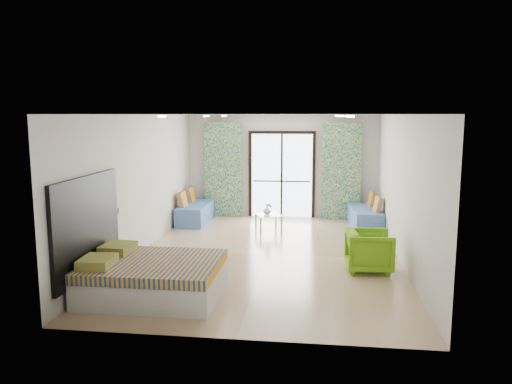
# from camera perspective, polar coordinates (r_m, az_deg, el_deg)

# --- Properties ---
(floor) EXTENTS (5.00, 7.50, 0.01)m
(floor) POSITION_cam_1_polar(r_m,az_deg,el_deg) (9.80, 1.29, -7.15)
(floor) COLOR tan
(floor) RESTS_ON ground
(ceiling) EXTENTS (5.00, 7.50, 0.01)m
(ceiling) POSITION_cam_1_polar(r_m,az_deg,el_deg) (9.42, 1.34, 8.85)
(ceiling) COLOR silver
(ceiling) RESTS_ON ground
(wall_back) EXTENTS (5.00, 0.01, 2.70)m
(wall_back) POSITION_cam_1_polar(r_m,az_deg,el_deg) (13.23, 2.98, 2.96)
(wall_back) COLOR silver
(wall_back) RESTS_ON ground
(wall_front) EXTENTS (5.00, 0.01, 2.70)m
(wall_front) POSITION_cam_1_polar(r_m,az_deg,el_deg) (5.86, -2.44, -4.44)
(wall_front) COLOR silver
(wall_front) RESTS_ON ground
(wall_left) EXTENTS (0.01, 7.50, 2.70)m
(wall_left) POSITION_cam_1_polar(r_m,az_deg,el_deg) (10.08, -12.97, 0.93)
(wall_left) COLOR silver
(wall_left) RESTS_ON ground
(wall_right) EXTENTS (0.01, 7.50, 2.70)m
(wall_right) POSITION_cam_1_polar(r_m,az_deg,el_deg) (9.59, 16.34, 0.40)
(wall_right) COLOR silver
(wall_right) RESTS_ON ground
(balcony_door) EXTENTS (1.76, 0.08, 2.28)m
(balcony_door) POSITION_cam_1_polar(r_m,az_deg,el_deg) (13.21, 2.96, 2.56)
(balcony_door) COLOR black
(balcony_door) RESTS_ON floor
(balcony_rail) EXTENTS (1.52, 0.03, 0.04)m
(balcony_rail) POSITION_cam_1_polar(r_m,az_deg,el_deg) (13.25, 2.96, 1.24)
(balcony_rail) COLOR #595451
(balcony_rail) RESTS_ON balcony_door
(curtain_left) EXTENTS (1.00, 0.10, 2.50)m
(curtain_left) POSITION_cam_1_polar(r_m,az_deg,el_deg) (13.26, -3.79, 2.54)
(curtain_left) COLOR silver
(curtain_left) RESTS_ON floor
(curtain_right) EXTENTS (1.00, 0.10, 2.50)m
(curtain_right) POSITION_cam_1_polar(r_m,az_deg,el_deg) (13.04, 9.73, 2.32)
(curtain_right) COLOR silver
(curtain_right) RESTS_ON floor
(downlight_a) EXTENTS (0.12, 0.12, 0.02)m
(downlight_a) POSITION_cam_1_polar(r_m,az_deg,el_deg) (7.74, -10.69, 8.49)
(downlight_a) COLOR #FFE0B2
(downlight_a) RESTS_ON ceiling
(downlight_b) EXTENTS (0.12, 0.12, 0.02)m
(downlight_b) POSITION_cam_1_polar(r_m,az_deg,el_deg) (7.39, 10.71, 8.48)
(downlight_b) COLOR #FFE0B2
(downlight_b) RESTS_ON ceiling
(downlight_c) EXTENTS (0.12, 0.12, 0.02)m
(downlight_c) POSITION_cam_1_polar(r_m,az_deg,el_deg) (10.64, -5.71, 8.64)
(downlight_c) COLOR #FFE0B2
(downlight_c) RESTS_ON ceiling
(downlight_d) EXTENTS (0.12, 0.12, 0.02)m
(downlight_d) POSITION_cam_1_polar(r_m,az_deg,el_deg) (10.38, 9.71, 8.56)
(downlight_d) COLOR #FFE0B2
(downlight_d) RESTS_ON ceiling
(downlight_e) EXTENTS (0.12, 0.12, 0.02)m
(downlight_e) POSITION_cam_1_polar(r_m,az_deg,el_deg) (12.60, -3.67, 8.68)
(downlight_e) COLOR #FFE0B2
(downlight_e) RESTS_ON ceiling
(downlight_f) EXTENTS (0.12, 0.12, 0.02)m
(downlight_f) POSITION_cam_1_polar(r_m,az_deg,el_deg) (12.38, 9.31, 8.58)
(downlight_f) COLOR #FFE0B2
(downlight_f) RESTS_ON ceiling
(headboard) EXTENTS (0.06, 2.10, 1.50)m
(headboard) POSITION_cam_1_polar(r_m,az_deg,el_deg) (7.90, -18.69, -3.66)
(headboard) COLOR black
(headboard) RESTS_ON floor
(switch_plate) EXTENTS (0.02, 0.10, 0.10)m
(switch_plate) POSITION_cam_1_polar(r_m,az_deg,el_deg) (9.02, -15.31, -2.00)
(switch_plate) COLOR silver
(switch_plate) RESTS_ON wall_left
(bed) EXTENTS (1.97, 1.61, 0.68)m
(bed) POSITION_cam_1_polar(r_m,az_deg,el_deg) (7.73, -11.74, -9.53)
(bed) COLOR silver
(bed) RESTS_ON floor
(daybed_left) EXTENTS (0.66, 1.69, 0.83)m
(daybed_left) POSITION_cam_1_polar(r_m,az_deg,el_deg) (12.73, -6.94, -2.28)
(daybed_left) COLOR #496EAF
(daybed_left) RESTS_ON floor
(daybed_right) EXTENTS (0.77, 1.70, 0.81)m
(daybed_right) POSITION_cam_1_polar(r_m,az_deg,el_deg) (12.38, 12.39, -2.77)
(daybed_right) COLOR #496EAF
(daybed_right) RESTS_ON floor
(coffee_table) EXTENTS (0.73, 0.73, 0.66)m
(coffee_table) POSITION_cam_1_polar(r_m,az_deg,el_deg) (11.74, 1.44, -2.79)
(coffee_table) COLOR silver
(coffee_table) RESTS_ON floor
(vase) EXTENTS (0.23, 0.24, 0.18)m
(vase) POSITION_cam_1_polar(r_m,az_deg,el_deg) (11.74, 1.27, -2.12)
(vase) COLOR white
(vase) RESTS_ON coffee_table
(armchair) EXTENTS (0.75, 0.79, 0.78)m
(armchair) POSITION_cam_1_polar(r_m,az_deg,el_deg) (8.93, 12.84, -6.36)
(armchair) COLOR #69AD16
(armchair) RESTS_ON floor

